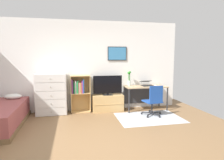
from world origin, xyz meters
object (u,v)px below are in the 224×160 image
at_px(bookshelf, 79,91).
at_px(tv_stand, 108,103).
at_px(office_chair, 154,100).
at_px(computer_mouse, 155,85).
at_px(bamboo_vase, 129,78).
at_px(dresser, 51,94).
at_px(desk, 144,90).
at_px(laptop, 146,84).
at_px(television, 108,85).

height_order(bookshelf, tv_stand, bookshelf).
height_order(office_chair, computer_mouse, office_chair).
bearing_deg(bamboo_vase, dresser, -177.64).
bearing_deg(dresser, bookshelf, 4.59).
bearing_deg(desk, laptop, -2.72).
distance_m(dresser, computer_mouse, 3.10).
relative_size(tv_stand, computer_mouse, 8.88).
height_order(tv_stand, desk, desk).
relative_size(dresser, laptop, 2.94).
xyz_separation_m(computer_mouse, bamboo_vase, (-0.77, 0.23, 0.23)).
relative_size(dresser, computer_mouse, 11.26).
distance_m(bookshelf, television, 0.85).
xyz_separation_m(dresser, bookshelf, (0.78, 0.06, 0.05)).
height_order(bookshelf, computer_mouse, bookshelf).
bearing_deg(office_chair, laptop, 75.65).
distance_m(tv_stand, office_chair, 1.40).
distance_m(television, bamboo_vase, 0.73).
bearing_deg(computer_mouse, tv_stand, 174.25).
bearing_deg(computer_mouse, bookshelf, 175.14).
xyz_separation_m(dresser, office_chair, (2.76, -0.77, -0.13)).
bearing_deg(office_chair, bookshelf, 148.92).
bearing_deg(tv_stand, bookshelf, 176.72).
bearing_deg(television, dresser, 179.74).
distance_m(dresser, desk, 2.78).
distance_m(television, computer_mouse, 1.48).
height_order(tv_stand, bamboo_vase, bamboo_vase).
bearing_deg(desk, office_chair, -91.67).
bearing_deg(bookshelf, bamboo_vase, 1.22).
relative_size(desk, office_chair, 1.47).
height_order(dresser, bamboo_vase, bamboo_vase).
relative_size(dresser, bookshelf, 1.08).
height_order(television, computer_mouse, television).
bearing_deg(bookshelf, television, -4.81).
bearing_deg(dresser, television, -0.26).
height_order(television, bamboo_vase, bamboo_vase).
bearing_deg(television, tv_stand, 90.00).
xyz_separation_m(bookshelf, television, (0.83, -0.07, 0.14)).
bearing_deg(bookshelf, office_chair, -22.89).
height_order(television, office_chair, television).
height_order(dresser, bookshelf, dresser).
bearing_deg(dresser, office_chair, -15.62).
bearing_deg(computer_mouse, laptop, 152.93).
bearing_deg(dresser, bamboo_vase, 2.36).
height_order(desk, bamboo_vase, bamboo_vase).
bearing_deg(desk, television, -179.85).
relative_size(desk, laptop, 3.17).
height_order(dresser, television, dresser).
xyz_separation_m(bookshelf, tv_stand, (0.83, -0.05, -0.39)).
relative_size(bookshelf, office_chair, 1.27).
distance_m(bookshelf, tv_stand, 0.92).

